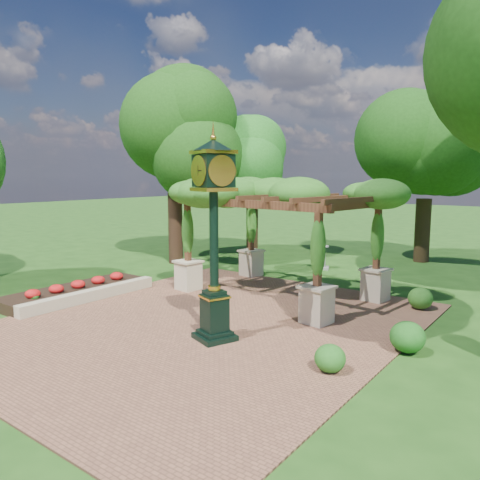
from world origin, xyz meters
The scene contains 13 objects.
ground centered at (0.00, 0.00, 0.00)m, with size 120.00×120.00×0.00m, color #1E4714.
brick_plaza centered at (0.00, 1.00, 0.02)m, with size 10.00×12.00×0.04m, color brown.
border_wall centered at (-4.60, 0.50, 0.20)m, with size 0.35×5.00×0.40m, color #C6B793.
flower_bed centered at (-5.50, 0.50, 0.18)m, with size 1.50×5.00×0.36m, color red.
pedestal_clock centered at (1.00, 0.11, 3.00)m, with size 1.27×1.27×5.02m.
pergola centered at (-0.12, 4.82, 3.32)m, with size 6.88×4.80×4.04m.
sundial centered at (-1.02, 9.91, 0.46)m, with size 0.76×0.76×1.04m.
shrub_front centered at (4.18, 0.05, 0.33)m, with size 0.65×0.65×0.59m, color #215D1A.
shrub_mid centered at (5.12, 2.13, 0.40)m, with size 0.81×0.81×0.73m, color #1C5618.
shrub_back centered at (4.32, 5.96, 0.37)m, with size 0.74×0.74×0.66m, color #2A601B.
tree_west_near centered at (-7.22, 7.09, 5.87)m, with size 4.64×4.64×8.53m.
tree_west_far centered at (-5.56, 10.97, 4.88)m, with size 3.39×3.39×7.13m.
tree_north centered at (1.96, 14.40, 5.33)m, with size 4.29×4.29×7.77m.
Camera 1 is at (8.24, -8.51, 4.11)m, focal length 35.00 mm.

